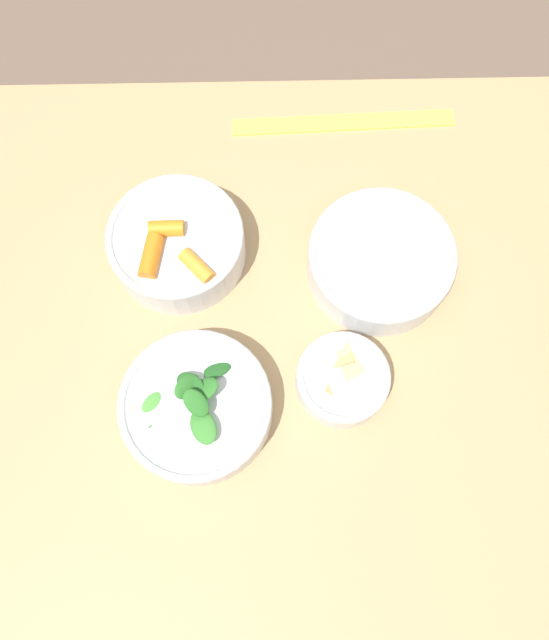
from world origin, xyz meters
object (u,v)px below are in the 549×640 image
bowl_cookies (342,379)px  bowl_beans_hotdog (380,262)px  bowl_greens (196,407)px  ruler (344,122)px  bowl_carrots (177,244)px

bowl_cookies → bowl_beans_hotdog: bearing=69.7°
bowl_greens → ruler: bearing=64.1°
bowl_greens → bowl_cookies: bearing=10.3°
bowl_carrots → ruler: 0.32m
bowl_greens → ruler: bowl_greens is taller
bowl_greens → bowl_carrots: bearing=97.7°
ruler → bowl_beans_hotdog: bearing=-82.5°
ruler → bowl_carrots: bearing=-138.4°
bowl_greens → bowl_cookies: bowl_greens is taller
bowl_cookies → bowl_carrots: bearing=138.7°
bowl_beans_hotdog → ruler: (-0.03, 0.24, -0.03)m
bowl_cookies → ruler: bearing=86.1°
bowl_carrots → bowl_beans_hotdog: 0.27m
bowl_cookies → ruler: size_ratio=0.35×
bowl_beans_hotdog → bowl_cookies: size_ratio=1.64×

